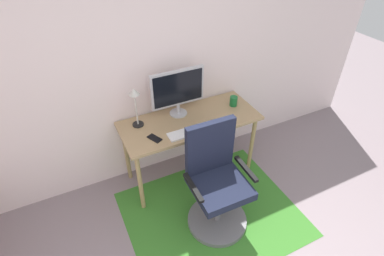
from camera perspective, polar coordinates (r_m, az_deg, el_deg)
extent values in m
cube|color=silver|center=(2.91, -12.62, 11.66)|extent=(6.00, 0.10, 2.60)
cube|color=#357627|center=(3.15, 3.77, -15.80)|extent=(1.64, 1.36, 0.01)
cube|color=tan|center=(3.04, -0.37, 1.35)|extent=(1.40, 0.58, 0.03)
cylinder|color=tan|center=(2.97, -9.75, -10.11)|extent=(0.04, 0.04, 0.72)
cylinder|color=tan|center=(3.39, 11.18, -3.05)|extent=(0.04, 0.04, 0.72)
cylinder|color=tan|center=(3.30, -12.24, -4.69)|extent=(0.04, 0.04, 0.72)
cylinder|color=tan|center=(3.68, 7.11, 1.11)|extent=(0.04, 0.04, 0.72)
cylinder|color=#B2B2B7|center=(3.12, -2.59, 2.84)|extent=(0.18, 0.18, 0.01)
cylinder|color=#B2B2B7|center=(3.09, -2.62, 3.75)|extent=(0.04, 0.04, 0.11)
cube|color=#B7B7BC|center=(2.96, -2.75, 7.60)|extent=(0.55, 0.04, 0.37)
cube|color=black|center=(2.95, -2.59, 7.43)|extent=(0.51, 0.00, 0.33)
cube|color=white|center=(2.86, -0.40, -0.71)|extent=(0.43, 0.13, 0.02)
ellipsoid|color=black|center=(2.96, 4.61, 0.79)|extent=(0.06, 0.10, 0.03)
cylinder|color=#196A30|center=(3.25, 7.82, 5.04)|extent=(0.08, 0.08, 0.10)
cube|color=black|center=(2.81, -7.07, -1.94)|extent=(0.12, 0.16, 0.01)
cylinder|color=black|center=(3.00, -10.09, 0.69)|extent=(0.11, 0.11, 0.01)
cylinder|color=beige|center=(2.90, -10.45, 3.44)|extent=(0.02, 0.02, 0.33)
cone|color=beige|center=(2.80, -10.90, 6.76)|extent=(0.10, 0.10, 0.06)
cylinder|color=slate|center=(3.08, 4.73, -16.88)|extent=(0.57, 0.57, 0.05)
cylinder|color=slate|center=(2.90, 4.96, -14.18)|extent=(0.06, 0.06, 0.42)
cube|color=#191E33|center=(2.71, 5.25, -10.91)|extent=(0.48, 0.48, 0.08)
cube|color=#191E33|center=(2.62, 3.42, -3.51)|extent=(0.45, 0.07, 0.52)
cube|color=black|center=(2.54, 0.22, -11.12)|extent=(0.05, 0.33, 0.03)
cube|color=black|center=(2.73, 10.14, -7.56)|extent=(0.05, 0.33, 0.03)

